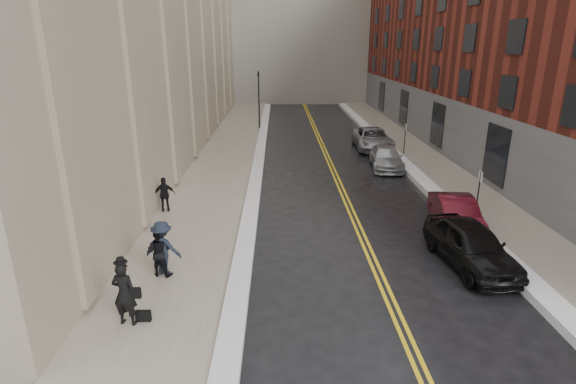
{
  "coord_description": "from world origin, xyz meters",
  "views": [
    {
      "loc": [
        -0.91,
        -10.56,
        7.52
      ],
      "look_at": [
        -0.52,
        7.23,
        1.6
      ],
      "focal_mm": 28.0,
      "sensor_mm": 36.0,
      "label": 1
    }
  ],
  "objects_px": {
    "pedestrian_main": "(124,293)",
    "pedestrian_a": "(159,251)",
    "car_maroon": "(456,214)",
    "car_silver_near": "(386,158)",
    "pedestrian_c": "(165,195)",
    "car_black": "(471,245)",
    "car_silver_far": "(372,139)",
    "pedestrian_b": "(163,248)"
  },
  "relations": [
    {
      "from": "car_maroon",
      "to": "pedestrian_c",
      "type": "distance_m",
      "value": 12.8
    },
    {
      "from": "car_silver_near",
      "to": "car_silver_far",
      "type": "xyz_separation_m",
      "value": [
        0.21,
        5.4,
        0.1
      ]
    },
    {
      "from": "pedestrian_a",
      "to": "pedestrian_b",
      "type": "height_order",
      "value": "pedestrian_b"
    },
    {
      "from": "pedestrian_main",
      "to": "car_silver_far",
      "type": "bearing_deg",
      "value": -106.81
    },
    {
      "from": "car_maroon",
      "to": "car_silver_far",
      "type": "xyz_separation_m",
      "value": [
        -0.42,
        15.37,
        0.06
      ]
    },
    {
      "from": "pedestrian_main",
      "to": "pedestrian_a",
      "type": "bearing_deg",
      "value": -84.8
    },
    {
      "from": "car_maroon",
      "to": "pedestrian_c",
      "type": "xyz_separation_m",
      "value": [
        -12.63,
        2.09,
        0.26
      ]
    },
    {
      "from": "pedestrian_main",
      "to": "pedestrian_c",
      "type": "relative_size",
      "value": 1.16
    },
    {
      "from": "car_black",
      "to": "pedestrian_b",
      "type": "distance_m",
      "value": 10.61
    },
    {
      "from": "pedestrian_main",
      "to": "pedestrian_a",
      "type": "xyz_separation_m",
      "value": [
        0.24,
        2.76,
        -0.09
      ]
    },
    {
      "from": "car_silver_far",
      "to": "pedestrian_a",
      "type": "height_order",
      "value": "pedestrian_a"
    },
    {
      "from": "car_maroon",
      "to": "pedestrian_c",
      "type": "height_order",
      "value": "pedestrian_c"
    },
    {
      "from": "car_silver_far",
      "to": "pedestrian_b",
      "type": "relative_size",
      "value": 2.95
    },
    {
      "from": "car_silver_near",
      "to": "car_black",
      "type": "bearing_deg",
      "value": -83.96
    },
    {
      "from": "car_black",
      "to": "pedestrian_main",
      "type": "relative_size",
      "value": 2.46
    },
    {
      "from": "car_maroon",
      "to": "pedestrian_b",
      "type": "height_order",
      "value": "pedestrian_b"
    },
    {
      "from": "pedestrian_main",
      "to": "pedestrian_a",
      "type": "relative_size",
      "value": 1.1
    },
    {
      "from": "pedestrian_a",
      "to": "pedestrian_c",
      "type": "distance_m",
      "value": 6.12
    },
    {
      "from": "car_black",
      "to": "pedestrian_a",
      "type": "distance_m",
      "value": 10.71
    },
    {
      "from": "car_silver_far",
      "to": "pedestrian_c",
      "type": "relative_size",
      "value": 3.4
    },
    {
      "from": "car_silver_far",
      "to": "car_maroon",
      "type": "bearing_deg",
      "value": -86.77
    },
    {
      "from": "car_black",
      "to": "pedestrian_main",
      "type": "bearing_deg",
      "value": -168.9
    },
    {
      "from": "car_silver_near",
      "to": "pedestrian_c",
      "type": "relative_size",
      "value": 2.83
    },
    {
      "from": "car_silver_near",
      "to": "pedestrian_b",
      "type": "bearing_deg",
      "value": -121.33
    },
    {
      "from": "car_black",
      "to": "pedestrian_c",
      "type": "xyz_separation_m",
      "value": [
        -11.93,
        5.28,
        0.17
      ]
    },
    {
      "from": "car_maroon",
      "to": "pedestrian_c",
      "type": "relative_size",
      "value": 2.63
    },
    {
      "from": "pedestrian_main",
      "to": "pedestrian_a",
      "type": "height_order",
      "value": "pedestrian_main"
    },
    {
      "from": "pedestrian_main",
      "to": "car_maroon",
      "type": "bearing_deg",
      "value": -140.05
    },
    {
      "from": "car_maroon",
      "to": "pedestrian_main",
      "type": "bearing_deg",
      "value": -144.53
    },
    {
      "from": "car_silver_far",
      "to": "pedestrian_a",
      "type": "relative_size",
      "value": 3.23
    },
    {
      "from": "car_silver_near",
      "to": "pedestrian_main",
      "type": "xyz_separation_m",
      "value": [
        -11.0,
        -16.63,
        0.42
      ]
    },
    {
      "from": "car_black",
      "to": "car_silver_far",
      "type": "relative_size",
      "value": 0.84
    },
    {
      "from": "car_maroon",
      "to": "pedestrian_b",
      "type": "bearing_deg",
      "value": -155.59
    },
    {
      "from": "pedestrian_a",
      "to": "car_black",
      "type": "bearing_deg",
      "value": -162.48
    },
    {
      "from": "pedestrian_main",
      "to": "car_black",
      "type": "bearing_deg",
      "value": -152.23
    },
    {
      "from": "car_black",
      "to": "car_maroon",
      "type": "xyz_separation_m",
      "value": [
        0.7,
        3.19,
        -0.08
      ]
    },
    {
      "from": "car_silver_near",
      "to": "pedestrian_main",
      "type": "distance_m",
      "value": 19.94
    },
    {
      "from": "car_black",
      "to": "car_silver_far",
      "type": "height_order",
      "value": "car_black"
    },
    {
      "from": "car_silver_far",
      "to": "pedestrian_main",
      "type": "xyz_separation_m",
      "value": [
        -11.21,
        -22.03,
        0.32
      ]
    },
    {
      "from": "car_black",
      "to": "car_maroon",
      "type": "bearing_deg",
      "value": 71.1
    },
    {
      "from": "pedestrian_b",
      "to": "pedestrian_c",
      "type": "distance_m",
      "value": 6.07
    },
    {
      "from": "car_maroon",
      "to": "pedestrian_main",
      "type": "height_order",
      "value": "pedestrian_main"
    }
  ]
}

